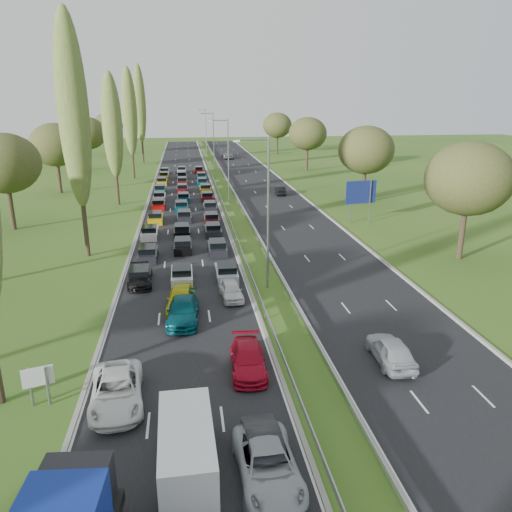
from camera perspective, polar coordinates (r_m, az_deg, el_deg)
ground at (r=76.17m, az=-3.23°, el=6.39°), size 260.00×260.00×0.00m
near_carriageway at (r=78.37m, az=-8.35°, el=6.55°), size 10.50×215.00×0.04m
far_carriageway at (r=79.44m, az=1.50°, el=6.88°), size 10.50×215.00×0.04m
central_reservation at (r=78.51m, az=-3.40°, el=7.13°), size 2.36×215.00×0.32m
lamp_columns at (r=73.26m, az=-3.18°, el=10.70°), size 0.18×140.18×12.00m
poplar_row at (r=63.43m, az=-17.49°, el=14.69°), size 2.80×127.80×22.44m
woodland_right at (r=66.72m, az=14.96°, el=10.93°), size 8.00×153.00×11.10m
traffic_queue_fill at (r=73.24m, az=-8.38°, el=6.13°), size 9.07×68.83×0.80m
near_car_2 at (r=26.68m, az=-15.63°, el=-14.60°), size 3.00×5.68×1.52m
near_car_3 at (r=42.16m, az=-13.11°, el=-2.34°), size 2.22×4.69×1.32m
near_car_7 at (r=34.86m, az=-8.33°, el=-6.18°), size 2.43×5.32×1.51m
near_car_8 at (r=36.86m, az=-8.59°, el=-4.78°), size 2.26×4.81×1.59m
near_car_9 at (r=22.26m, az=1.04°, el=-21.34°), size 1.65×4.30×1.40m
near_car_10 at (r=21.57m, az=1.36°, el=-22.77°), size 2.56×5.23×1.43m
near_car_11 at (r=28.58m, az=-0.90°, el=-11.74°), size 2.19×4.85×1.38m
near_car_12 at (r=38.32m, az=-2.85°, el=-3.93°), size 1.80×3.95×1.32m
far_car_0 at (r=30.37m, az=15.18°, el=-10.34°), size 1.99×4.64×1.56m
far_car_1 at (r=80.48m, az=2.78°, el=7.50°), size 1.67×4.14×1.34m
far_car_2 at (r=130.26m, az=-3.24°, el=11.39°), size 2.60×5.61×1.56m
white_van_front at (r=22.22m, az=-8.06°, el=-20.54°), size 1.98×5.06×2.03m
white_van_rear at (r=22.00m, az=-7.92°, el=-20.67°), size 2.17×5.54×2.23m
info_sign at (r=27.60m, az=-23.62°, el=-12.94°), size 1.46×0.54×2.10m
direction_sign at (r=62.64m, az=11.90°, el=6.94°), size 3.98×0.62×5.20m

